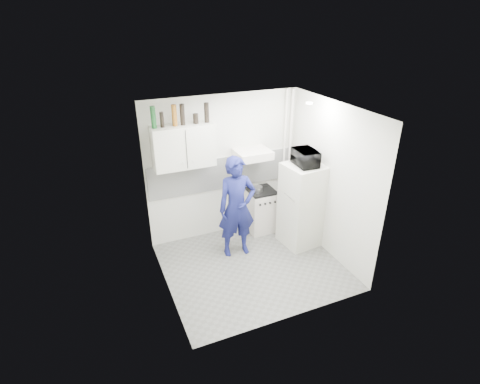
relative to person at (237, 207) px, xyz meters
name	(u,v)px	position (x,y,z in m)	size (l,w,h in m)	color
floor	(252,266)	(0.07, -0.48, -0.88)	(2.80, 2.80, 0.00)	#5B5B55
ceiling	(255,110)	(0.07, -0.48, 1.72)	(2.80, 2.80, 0.00)	white
wall_back	(224,167)	(0.07, 0.77, 0.42)	(2.80, 2.80, 0.00)	beige
wall_left	(161,214)	(-1.33, -0.48, 0.42)	(2.60, 2.60, 0.00)	beige
wall_right	(330,181)	(1.47, -0.48, 0.42)	(2.60, 2.60, 0.00)	beige
person	(237,207)	(0.00, 0.00, 0.00)	(0.64, 0.42, 1.76)	#151954
stove	(261,211)	(0.71, 0.52, -0.48)	(0.50, 0.50, 0.81)	silver
fridge	(302,205)	(1.17, -0.15, -0.13)	(0.62, 0.62, 1.51)	beige
stove_top	(261,191)	(0.71, 0.52, -0.06)	(0.48, 0.48, 0.03)	black
saucepan	(258,189)	(0.62, 0.50, 0.00)	(0.17, 0.17, 0.10)	silver
microwave	(306,158)	(1.17, -0.15, 0.76)	(0.33, 0.48, 0.27)	black
bottle_a	(153,117)	(-1.12, 0.59, 1.49)	(0.08, 0.08, 0.34)	#144C1E
bottle_b	(162,120)	(-0.99, 0.59, 1.44)	(0.06, 0.06, 0.24)	black
bottle_c	(174,115)	(-0.79, 0.59, 1.48)	(0.08, 0.08, 0.33)	brown
bottle_d	(182,115)	(-0.66, 0.59, 1.48)	(0.07, 0.07, 0.33)	black
canister_b	(196,119)	(-0.45, 0.59, 1.40)	(0.08, 0.08, 0.16)	black
bottle_e	(207,113)	(-0.27, 0.59, 1.47)	(0.08, 0.08, 0.31)	black
upper_cabinet	(183,146)	(-0.68, 0.59, 0.97)	(1.00, 0.35, 0.70)	beige
range_hood	(253,154)	(0.52, 0.52, 0.69)	(0.60, 0.50, 0.14)	silver
backsplash	(224,173)	(0.07, 0.75, 0.32)	(2.74, 0.03, 0.60)	white
pipe_a	(289,159)	(1.37, 0.69, 0.42)	(0.05, 0.05, 2.60)	silver
pipe_b	(284,159)	(1.25, 0.69, 0.42)	(0.04, 0.04, 2.60)	silver
ceiling_spot_fixture	(309,103)	(1.07, -0.28, 1.69)	(0.10, 0.10, 0.02)	white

